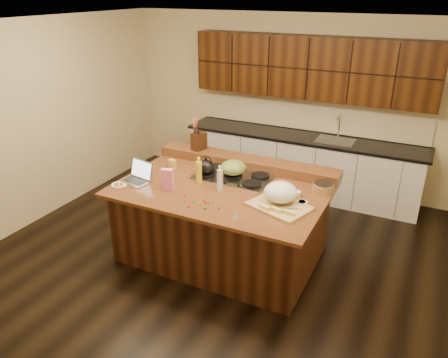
% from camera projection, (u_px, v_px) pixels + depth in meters
% --- Properties ---
extents(room, '(5.52, 5.02, 2.72)m').
position_uv_depth(room, '(222.00, 152.00, 4.87)').
color(room, black).
rests_on(room, ground).
extents(island, '(2.40, 1.60, 0.92)m').
position_uv_depth(island, '(222.00, 221.00, 5.23)').
color(island, black).
rests_on(island, ground).
extents(back_ledge, '(2.40, 0.30, 0.12)m').
position_uv_depth(back_ledge, '(246.00, 162.00, 5.59)').
color(back_ledge, black).
rests_on(back_ledge, island).
extents(cooktop, '(0.92, 0.52, 0.05)m').
position_uv_depth(cooktop, '(233.00, 176.00, 5.28)').
color(cooktop, gray).
rests_on(cooktop, island).
extents(back_counter, '(3.70, 0.66, 2.40)m').
position_uv_depth(back_counter, '(304.00, 132.00, 6.72)').
color(back_counter, silver).
rests_on(back_counter, ground).
extents(kettle, '(0.23, 0.23, 0.17)m').
position_uv_depth(kettle, '(206.00, 167.00, 5.25)').
color(kettle, black).
rests_on(kettle, cooktop).
extents(green_bowl, '(0.40, 0.40, 0.17)m').
position_uv_depth(green_bowl, '(233.00, 168.00, 5.24)').
color(green_bowl, olive).
rests_on(green_bowl, cooktop).
extents(laptop, '(0.39, 0.33, 0.24)m').
position_uv_depth(laptop, '(138.00, 176.00, 5.18)').
color(laptop, '#B7B7BC').
rests_on(laptop, island).
extents(oil_bottle, '(0.09, 0.09, 0.27)m').
position_uv_depth(oil_bottle, '(199.00, 172.00, 5.09)').
color(oil_bottle, gold).
rests_on(oil_bottle, island).
extents(vinegar_bottle, '(0.06, 0.06, 0.25)m').
position_uv_depth(vinegar_bottle, '(220.00, 180.00, 4.91)').
color(vinegar_bottle, silver).
rests_on(vinegar_bottle, island).
extents(wooden_tray, '(0.71, 0.61, 0.24)m').
position_uv_depth(wooden_tray, '(280.00, 195.00, 4.59)').
color(wooden_tray, tan).
rests_on(wooden_tray, island).
extents(ramekin_a, '(0.13, 0.13, 0.04)m').
position_uv_depth(ramekin_a, '(301.00, 203.00, 4.61)').
color(ramekin_a, white).
rests_on(ramekin_a, island).
extents(ramekin_b, '(0.13, 0.13, 0.04)m').
position_uv_depth(ramekin_b, '(303.00, 204.00, 4.61)').
color(ramekin_b, white).
rests_on(ramekin_b, island).
extents(ramekin_c, '(0.11, 0.11, 0.04)m').
position_uv_depth(ramekin_c, '(296.00, 193.00, 4.83)').
color(ramekin_c, white).
rests_on(ramekin_c, island).
extents(strainer_bowl, '(0.29, 0.29, 0.09)m').
position_uv_depth(strainer_bowl, '(323.00, 188.00, 4.90)').
color(strainer_bowl, '#996B3F').
rests_on(strainer_bowl, island).
extents(kitchen_timer, '(0.10, 0.10, 0.07)m').
position_uv_depth(kitchen_timer, '(235.00, 214.00, 4.38)').
color(kitchen_timer, silver).
rests_on(kitchen_timer, island).
extents(pink_bag, '(0.15, 0.11, 0.25)m').
position_uv_depth(pink_bag, '(167.00, 179.00, 4.93)').
color(pink_bag, pink).
rests_on(pink_bag, island).
extents(candy_plate, '(0.19, 0.19, 0.01)m').
position_uv_depth(candy_plate, '(119.00, 185.00, 5.08)').
color(candy_plate, white).
rests_on(candy_plate, island).
extents(package_box, '(0.10, 0.08, 0.12)m').
position_uv_depth(package_box, '(172.00, 164.00, 5.51)').
color(package_box, gold).
rests_on(package_box, island).
extents(utensil_crock, '(0.13, 0.13, 0.14)m').
position_uv_depth(utensil_crock, '(196.00, 144.00, 5.84)').
color(utensil_crock, white).
rests_on(utensil_crock, back_ledge).
extents(knife_block, '(0.17, 0.22, 0.23)m').
position_uv_depth(knife_block, '(199.00, 141.00, 5.80)').
color(knife_block, black).
rests_on(knife_block, back_ledge).
extents(gumdrop_0, '(0.02, 0.02, 0.02)m').
position_uv_depth(gumdrop_0, '(209.00, 203.00, 4.65)').
color(gumdrop_0, red).
rests_on(gumdrop_0, island).
extents(gumdrop_1, '(0.02, 0.02, 0.02)m').
position_uv_depth(gumdrop_1, '(206.00, 208.00, 4.54)').
color(gumdrop_1, '#198C26').
rests_on(gumdrop_1, island).
extents(gumdrop_2, '(0.02, 0.02, 0.02)m').
position_uv_depth(gumdrop_2, '(219.00, 208.00, 4.54)').
color(gumdrop_2, red).
rests_on(gumdrop_2, island).
extents(gumdrop_3, '(0.02, 0.02, 0.02)m').
position_uv_depth(gumdrop_3, '(185.00, 201.00, 4.69)').
color(gumdrop_3, '#198C26').
rests_on(gumdrop_3, island).
extents(gumdrop_4, '(0.02, 0.02, 0.02)m').
position_uv_depth(gumdrop_4, '(189.00, 207.00, 4.57)').
color(gumdrop_4, red).
rests_on(gumdrop_4, island).
extents(gumdrop_5, '(0.02, 0.02, 0.02)m').
position_uv_depth(gumdrop_5, '(213.00, 202.00, 4.68)').
color(gumdrop_5, '#198C26').
rests_on(gumdrop_5, island).
extents(gumdrop_6, '(0.02, 0.02, 0.02)m').
position_uv_depth(gumdrop_6, '(185.00, 196.00, 4.80)').
color(gumdrop_6, red).
rests_on(gumdrop_6, island).
extents(gumdrop_7, '(0.02, 0.02, 0.02)m').
position_uv_depth(gumdrop_7, '(194.00, 202.00, 4.68)').
color(gumdrop_7, '#198C26').
rests_on(gumdrop_7, island).
extents(gumdrop_8, '(0.02, 0.02, 0.02)m').
position_uv_depth(gumdrop_8, '(206.00, 203.00, 4.65)').
color(gumdrop_8, red).
rests_on(gumdrop_8, island).
extents(gumdrop_9, '(0.02, 0.02, 0.02)m').
position_uv_depth(gumdrop_9, '(204.00, 209.00, 4.53)').
color(gumdrop_9, '#198C26').
rests_on(gumdrop_9, island).
extents(gumdrop_10, '(0.02, 0.02, 0.02)m').
position_uv_depth(gumdrop_10, '(204.00, 201.00, 4.70)').
color(gumdrop_10, red).
rests_on(gumdrop_10, island).
extents(gumdrop_11, '(0.02, 0.02, 0.02)m').
position_uv_depth(gumdrop_11, '(200.00, 204.00, 4.63)').
color(gumdrop_11, '#198C26').
rests_on(gumdrop_11, island).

